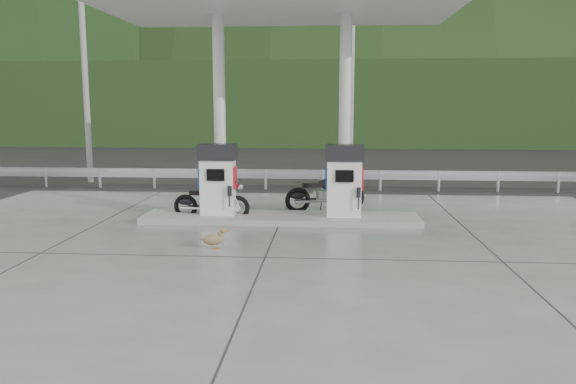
# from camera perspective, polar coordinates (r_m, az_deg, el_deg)

# --- Properties ---
(ground) EXTENTS (160.00, 160.00, 0.00)m
(ground) POSITION_cam_1_polar(r_m,az_deg,el_deg) (11.89, -1.80, -5.49)
(ground) COLOR black
(ground) RESTS_ON ground
(forecourt_apron) EXTENTS (18.00, 14.00, 0.02)m
(forecourt_apron) POSITION_cam_1_polar(r_m,az_deg,el_deg) (11.89, -1.80, -5.44)
(forecourt_apron) COLOR #62625E
(forecourt_apron) RESTS_ON ground
(pump_island) EXTENTS (7.00, 1.40, 0.15)m
(pump_island) POSITION_cam_1_polar(r_m,az_deg,el_deg) (14.30, -0.76, -2.65)
(pump_island) COLOR gray
(pump_island) RESTS_ON forecourt_apron
(gas_pump_left) EXTENTS (0.95, 0.55, 1.80)m
(gas_pump_left) POSITION_cam_1_polar(r_m,az_deg,el_deg) (14.36, -7.15, 1.27)
(gas_pump_left) COLOR white
(gas_pump_left) RESTS_ON pump_island
(gas_pump_right) EXTENTS (0.95, 0.55, 1.80)m
(gas_pump_right) POSITION_cam_1_polar(r_m,az_deg,el_deg) (14.09, 5.72, 1.15)
(gas_pump_right) COLOR white
(gas_pump_right) RESTS_ON pump_island
(canopy_column_left) EXTENTS (0.30, 0.30, 5.00)m
(canopy_column_left) POSITION_cam_1_polar(r_m,az_deg,el_deg) (14.64, -6.96, 7.70)
(canopy_column_left) COLOR silver
(canopy_column_left) RESTS_ON pump_island
(canopy_column_right) EXTENTS (0.30, 0.30, 5.00)m
(canopy_column_right) POSITION_cam_1_polar(r_m,az_deg,el_deg) (14.37, 5.78, 7.70)
(canopy_column_right) COLOR silver
(canopy_column_right) RESTS_ON pump_island
(canopy_roof) EXTENTS (8.50, 5.00, 0.40)m
(canopy_roof) POSITION_cam_1_polar(r_m,az_deg,el_deg) (14.23, -0.81, 18.66)
(canopy_roof) COLOR silver
(canopy_roof) RESTS_ON canopy_column_left
(guardrail) EXTENTS (26.00, 0.16, 1.42)m
(guardrail) POSITION_cam_1_polar(r_m,az_deg,el_deg) (19.63, 0.61, 2.29)
(guardrail) COLOR #AFB1B7
(guardrail) RESTS_ON ground
(road) EXTENTS (60.00, 7.00, 0.01)m
(road) POSITION_cam_1_polar(r_m,az_deg,el_deg) (23.18, 1.14, 1.53)
(road) COLOR black
(road) RESTS_ON ground
(utility_pole_a) EXTENTS (0.22, 0.22, 8.00)m
(utility_pole_a) POSITION_cam_1_polar(r_m,az_deg,el_deg) (22.92, -19.91, 10.95)
(utility_pole_a) COLOR gray
(utility_pole_a) RESTS_ON ground
(utility_pole_b) EXTENTS (0.22, 0.22, 8.00)m
(utility_pole_b) POSITION_cam_1_polar(r_m,az_deg,el_deg) (21.01, 6.45, 11.65)
(utility_pole_b) COLOR gray
(utility_pole_b) RESTS_ON ground
(tree_band) EXTENTS (80.00, 6.00, 6.00)m
(tree_band) POSITION_cam_1_polar(r_m,az_deg,el_deg) (41.48, 2.52, 8.88)
(tree_band) COLOR black
(tree_band) RESTS_ON ground
(forested_hills) EXTENTS (100.00, 40.00, 140.00)m
(forested_hills) POSITION_cam_1_polar(r_m,az_deg,el_deg) (71.53, 3.20, 6.43)
(forested_hills) COLOR black
(forested_hills) RESTS_ON ground
(motorcycle_left) EXTENTS (1.92, 0.73, 0.89)m
(motorcycle_left) POSITION_cam_1_polar(r_m,az_deg,el_deg) (14.65, -7.79, -0.98)
(motorcycle_left) COLOR black
(motorcycle_left) RESTS_ON forecourt_apron
(motorcycle_right) EXTENTS (2.23, 1.28, 1.01)m
(motorcycle_right) POSITION_cam_1_polar(r_m,az_deg,el_deg) (15.51, 3.81, -0.16)
(motorcycle_right) COLOR black
(motorcycle_right) RESTS_ON forecourt_apron
(duck) EXTENTS (0.53, 0.25, 0.37)m
(duck) POSITION_cam_1_polar(r_m,az_deg,el_deg) (11.63, -7.62, -4.86)
(duck) COLOR brown
(duck) RESTS_ON forecourt_apron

